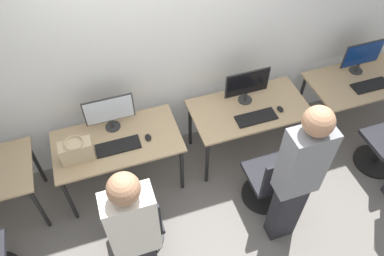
{
  "coord_description": "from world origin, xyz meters",
  "views": [
    {
      "loc": [
        -0.76,
        -2.13,
        3.56
      ],
      "look_at": [
        0.0,
        0.13,
        0.85
      ],
      "focal_mm": 35.0,
      "sensor_mm": 36.0,
      "label": 1
    }
  ],
  "objects_px": {
    "office_chair_right": "(270,182)",
    "handbag": "(77,151)",
    "mouse_left": "(148,137)",
    "keyboard_right": "(256,118)",
    "person_right": "(298,176)",
    "office_chair_left": "(138,226)",
    "monitor_far_right": "(362,56)",
    "mouse_right": "(280,109)",
    "monitor_left": "(109,112)",
    "person_left": "(135,235)",
    "keyboard_far_right": "(370,85)",
    "monitor_right": "(247,85)",
    "keyboard_left": "(118,146)"
  },
  "relations": [
    {
      "from": "office_chair_left",
      "to": "monitor_right",
      "type": "relative_size",
      "value": 1.77
    },
    {
      "from": "keyboard_left",
      "to": "person_right",
      "type": "distance_m",
      "value": 1.71
    },
    {
      "from": "mouse_right",
      "to": "handbag",
      "type": "relative_size",
      "value": 0.3
    },
    {
      "from": "mouse_left",
      "to": "office_chair_left",
      "type": "height_order",
      "value": "office_chair_left"
    },
    {
      "from": "mouse_right",
      "to": "office_chair_right",
      "type": "bearing_deg",
      "value": -120.39
    },
    {
      "from": "mouse_right",
      "to": "monitor_far_right",
      "type": "relative_size",
      "value": 0.18
    },
    {
      "from": "handbag",
      "to": "monitor_far_right",
      "type": "bearing_deg",
      "value": 4.61
    },
    {
      "from": "office_chair_right",
      "to": "office_chair_left",
      "type": "bearing_deg",
      "value": -177.88
    },
    {
      "from": "monitor_far_right",
      "to": "keyboard_far_right",
      "type": "bearing_deg",
      "value": -90.0
    },
    {
      "from": "office_chair_right",
      "to": "handbag",
      "type": "bearing_deg",
      "value": 160.51
    },
    {
      "from": "monitor_left",
      "to": "monitor_far_right",
      "type": "bearing_deg",
      "value": -0.71
    },
    {
      "from": "keyboard_right",
      "to": "monitor_far_right",
      "type": "relative_size",
      "value": 0.88
    },
    {
      "from": "office_chair_right",
      "to": "person_right",
      "type": "bearing_deg",
      "value": -95.73
    },
    {
      "from": "person_right",
      "to": "office_chair_left",
      "type": "bearing_deg",
      "value": 166.89
    },
    {
      "from": "keyboard_left",
      "to": "keyboard_right",
      "type": "height_order",
      "value": "same"
    },
    {
      "from": "monitor_left",
      "to": "keyboard_far_right",
      "type": "distance_m",
      "value": 2.9
    },
    {
      "from": "monitor_far_right",
      "to": "mouse_right",
      "type": "bearing_deg",
      "value": -165.61
    },
    {
      "from": "monitor_left",
      "to": "mouse_left",
      "type": "bearing_deg",
      "value": -41.13
    },
    {
      "from": "monitor_right",
      "to": "person_right",
      "type": "xyz_separation_m",
      "value": [
        -0.09,
        -1.22,
        0.05
      ]
    },
    {
      "from": "office_chair_left",
      "to": "person_right",
      "type": "height_order",
      "value": "person_right"
    },
    {
      "from": "mouse_left",
      "to": "handbag",
      "type": "bearing_deg",
      "value": -177.29
    },
    {
      "from": "keyboard_left",
      "to": "person_left",
      "type": "relative_size",
      "value": 0.26
    },
    {
      "from": "person_left",
      "to": "keyboard_far_right",
      "type": "distance_m",
      "value": 3.11
    },
    {
      "from": "monitor_right",
      "to": "handbag",
      "type": "distance_m",
      "value": 1.83
    },
    {
      "from": "keyboard_left",
      "to": "monitor_far_right",
      "type": "height_order",
      "value": "monitor_far_right"
    },
    {
      "from": "handbag",
      "to": "keyboard_right",
      "type": "bearing_deg",
      "value": -1.89
    },
    {
      "from": "mouse_right",
      "to": "office_chair_right",
      "type": "height_order",
      "value": "office_chair_right"
    },
    {
      "from": "mouse_left",
      "to": "handbag",
      "type": "distance_m",
      "value": 0.69
    },
    {
      "from": "mouse_right",
      "to": "mouse_left",
      "type": "bearing_deg",
      "value": 177.43
    },
    {
      "from": "monitor_left",
      "to": "person_left",
      "type": "bearing_deg",
      "value": -92.01
    },
    {
      "from": "keyboard_right",
      "to": "monitor_far_right",
      "type": "height_order",
      "value": "monitor_far_right"
    },
    {
      "from": "office_chair_right",
      "to": "person_right",
      "type": "height_order",
      "value": "person_right"
    },
    {
      "from": "mouse_right",
      "to": "person_right",
      "type": "bearing_deg",
      "value": -111.84
    },
    {
      "from": "person_left",
      "to": "office_chair_right",
      "type": "xyz_separation_m",
      "value": [
        1.43,
        0.42,
        -0.57
      ]
    },
    {
      "from": "office_chair_right",
      "to": "keyboard_left",
      "type": "bearing_deg",
      "value": 155.09
    },
    {
      "from": "person_left",
      "to": "handbag",
      "type": "distance_m",
      "value": 1.1
    },
    {
      "from": "monitor_far_right",
      "to": "office_chair_right",
      "type": "bearing_deg",
      "value": -149.32
    },
    {
      "from": "keyboard_right",
      "to": "monitor_left",
      "type": "bearing_deg",
      "value": 166.04
    },
    {
      "from": "mouse_left",
      "to": "monitor_right",
      "type": "height_order",
      "value": "monitor_right"
    },
    {
      "from": "keyboard_right",
      "to": "person_right",
      "type": "bearing_deg",
      "value": -95.57
    },
    {
      "from": "mouse_right",
      "to": "keyboard_far_right",
      "type": "distance_m",
      "value": 1.15
    },
    {
      "from": "keyboard_left",
      "to": "keyboard_far_right",
      "type": "relative_size",
      "value": 1.0
    },
    {
      "from": "office_chair_left",
      "to": "monitor_left",
      "type": "bearing_deg",
      "value": 89.84
    },
    {
      "from": "mouse_left",
      "to": "keyboard_right",
      "type": "distance_m",
      "value": 1.14
    },
    {
      "from": "monitor_right",
      "to": "keyboard_far_right",
      "type": "xyz_separation_m",
      "value": [
        1.44,
        -0.24,
        -0.21
      ]
    },
    {
      "from": "keyboard_far_right",
      "to": "mouse_right",
      "type": "bearing_deg",
      "value": -179.3
    },
    {
      "from": "monitor_far_right",
      "to": "keyboard_left",
      "type": "bearing_deg",
      "value": -175.18
    },
    {
      "from": "monitor_left",
      "to": "mouse_right",
      "type": "relative_size",
      "value": 5.47
    },
    {
      "from": "monitor_left",
      "to": "mouse_left",
      "type": "distance_m",
      "value": 0.45
    },
    {
      "from": "office_chair_left",
      "to": "person_right",
      "type": "distance_m",
      "value": 1.52
    }
  ]
}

